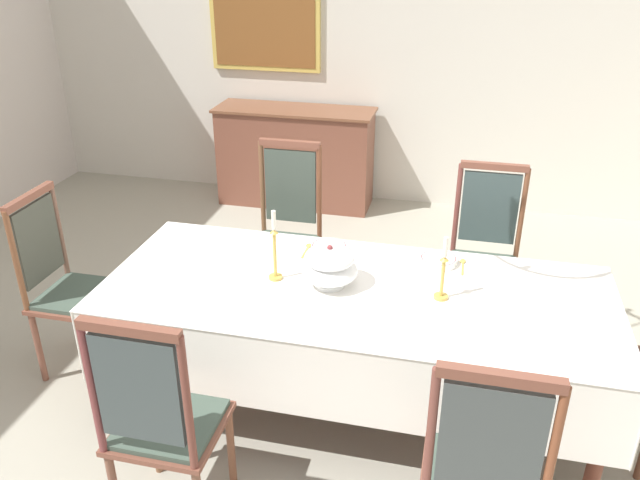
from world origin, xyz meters
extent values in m
cube|color=#A09D8C|center=(0.00, 0.00, -0.02)|extent=(7.15, 5.89, 0.04)
cube|color=beige|center=(0.00, 2.98, 1.55)|extent=(7.15, 0.08, 3.10)
cylinder|color=brown|center=(-1.16, -0.48, 0.36)|extent=(0.07, 0.07, 0.71)
cylinder|color=brown|center=(1.16, -0.48, 0.36)|extent=(0.07, 0.07, 0.71)
cylinder|color=brown|center=(-1.16, 0.35, 0.36)|extent=(0.07, 0.07, 0.71)
cylinder|color=brown|center=(1.16, 0.35, 0.36)|extent=(0.07, 0.07, 0.71)
cube|color=brown|center=(0.00, -0.06, 0.67)|extent=(2.39, 0.91, 0.08)
cube|color=brown|center=(0.00, -0.06, 0.73)|extent=(2.51, 1.03, 0.03)
cube|color=white|center=(0.00, -0.06, 0.74)|extent=(2.53, 1.05, 0.00)
cube|color=white|center=(0.00, -0.58, 0.54)|extent=(2.53, 0.00, 0.40)
cube|color=white|center=(0.00, 0.45, 0.54)|extent=(2.53, 0.00, 0.40)
cube|color=white|center=(-1.26, -0.06, 0.54)|extent=(0.00, 1.05, 0.40)
cube|color=white|center=(1.26, -0.06, 0.54)|extent=(0.00, 1.05, 0.40)
cylinder|color=brown|center=(-0.82, -0.74, 0.23)|extent=(0.04, 0.04, 0.45)
cylinder|color=brown|center=(-0.44, -0.74, 0.23)|extent=(0.04, 0.04, 0.45)
cube|color=brown|center=(-0.63, -0.92, 0.47)|extent=(0.44, 0.42, 0.03)
cube|color=#3E4E43|center=(-0.63, -0.92, 0.49)|extent=(0.40, 0.38, 0.02)
cylinder|color=brown|center=(-0.83, -1.11, 0.78)|extent=(0.03, 0.03, 0.61)
cylinder|color=brown|center=(-0.44, -1.11, 0.78)|extent=(0.03, 0.03, 0.61)
cube|color=#3F4A4A|center=(-0.63, -1.11, 0.81)|extent=(0.34, 0.02, 0.46)
cube|color=brown|center=(-0.63, -1.11, 1.09)|extent=(0.40, 0.04, 0.04)
cylinder|color=brown|center=(-0.44, 0.61, 0.23)|extent=(0.04, 0.04, 0.45)
cylinder|color=brown|center=(-0.82, 0.61, 0.23)|extent=(0.04, 0.04, 0.45)
cylinder|color=brown|center=(-0.44, 0.97, 0.23)|extent=(0.04, 0.04, 0.45)
cylinder|color=brown|center=(-0.82, 0.97, 0.23)|extent=(0.04, 0.04, 0.45)
cube|color=brown|center=(-0.63, 0.79, 0.47)|extent=(0.44, 0.42, 0.03)
cube|color=#3E4E43|center=(-0.63, 0.79, 0.49)|extent=(0.40, 0.38, 0.02)
cylinder|color=brown|center=(-0.44, 0.98, 0.80)|extent=(0.03, 0.03, 0.65)
cylinder|color=brown|center=(-0.83, 0.98, 0.80)|extent=(0.03, 0.03, 0.65)
cube|color=#3E4A42|center=(-0.63, 0.98, 0.84)|extent=(0.34, 0.02, 0.49)
cube|color=brown|center=(-0.63, 0.98, 1.13)|extent=(0.40, 0.04, 0.04)
cube|color=#3E4E43|center=(0.64, -0.92, 0.49)|extent=(0.40, 0.38, 0.02)
cylinder|color=brown|center=(0.45, -1.11, 0.79)|extent=(0.03, 0.03, 0.63)
cylinder|color=brown|center=(0.84, -1.11, 0.79)|extent=(0.03, 0.03, 0.63)
cube|color=#444B4A|center=(0.64, -1.11, 0.82)|extent=(0.34, 0.02, 0.48)
cube|color=brown|center=(0.64, -1.11, 1.11)|extent=(0.40, 0.04, 0.04)
cylinder|color=brown|center=(0.83, 0.61, 0.23)|extent=(0.04, 0.04, 0.45)
cylinder|color=brown|center=(0.45, 0.61, 0.23)|extent=(0.04, 0.04, 0.45)
cylinder|color=brown|center=(0.83, 0.97, 0.23)|extent=(0.04, 0.04, 0.45)
cylinder|color=brown|center=(0.45, 0.97, 0.23)|extent=(0.04, 0.04, 0.45)
cube|color=brown|center=(0.64, 0.79, 0.47)|extent=(0.44, 0.42, 0.03)
cube|color=#3E4E43|center=(0.64, 0.79, 0.49)|extent=(0.40, 0.38, 0.02)
cylinder|color=brown|center=(0.84, 0.98, 0.78)|extent=(0.03, 0.03, 0.60)
cylinder|color=brown|center=(0.45, 0.98, 0.78)|extent=(0.03, 0.03, 0.60)
cube|color=#394A4A|center=(0.64, 0.98, 0.81)|extent=(0.34, 0.02, 0.46)
cube|color=brown|center=(0.64, 0.98, 1.08)|extent=(0.40, 0.04, 0.04)
cylinder|color=brown|center=(-1.42, 0.13, 0.23)|extent=(0.04, 0.04, 0.45)
cylinder|color=brown|center=(-1.42, -0.25, 0.23)|extent=(0.04, 0.04, 0.45)
cylinder|color=brown|center=(-1.78, 0.13, 0.23)|extent=(0.04, 0.04, 0.45)
cylinder|color=brown|center=(-1.78, -0.25, 0.23)|extent=(0.04, 0.04, 0.45)
cube|color=brown|center=(-1.60, -0.06, 0.47)|extent=(0.42, 0.44, 0.03)
cube|color=#3E4E43|center=(-1.60, -0.06, 0.49)|extent=(0.38, 0.40, 0.02)
cylinder|color=brown|center=(-1.79, 0.13, 0.77)|extent=(0.03, 0.03, 0.59)
cylinder|color=brown|center=(-1.79, -0.26, 0.77)|extent=(0.03, 0.03, 0.59)
cube|color=#44473D|center=(-1.79, -0.06, 0.80)|extent=(0.02, 0.34, 0.45)
cube|color=brown|center=(-1.79, -0.06, 1.07)|extent=(0.04, 0.40, 0.04)
cylinder|color=brown|center=(1.42, 0.13, 0.23)|extent=(0.04, 0.04, 0.45)
cylinder|color=white|center=(-0.13, -0.06, 0.76)|extent=(0.15, 0.15, 0.02)
ellipsoid|color=white|center=(-0.13, -0.06, 0.83)|extent=(0.28, 0.28, 0.13)
ellipsoid|color=white|center=(-0.13, -0.06, 0.90)|extent=(0.25, 0.25, 0.10)
sphere|color=brown|center=(-0.13, -0.06, 0.96)|extent=(0.03, 0.03, 0.03)
cylinder|color=gold|center=(-0.42, -0.06, 0.75)|extent=(0.07, 0.07, 0.02)
cylinder|color=gold|center=(-0.42, -0.06, 0.88)|extent=(0.02, 0.02, 0.25)
cone|color=gold|center=(-0.42, -0.06, 1.01)|extent=(0.04, 0.04, 0.02)
cylinder|color=silver|center=(-0.42, -0.06, 1.07)|extent=(0.02, 0.02, 0.10)
cylinder|color=gold|center=(0.42, -0.06, 0.75)|extent=(0.07, 0.07, 0.02)
cylinder|color=gold|center=(0.42, -0.06, 0.86)|extent=(0.02, 0.02, 0.20)
cone|color=gold|center=(0.42, -0.06, 0.96)|extent=(0.04, 0.04, 0.02)
cylinder|color=silver|center=(0.42, -0.06, 1.02)|extent=(0.02, 0.02, 0.10)
cylinder|color=white|center=(0.38, 0.29, 0.76)|extent=(0.20, 0.20, 0.04)
cylinder|color=white|center=(0.38, 0.29, 0.77)|extent=(0.16, 0.16, 0.03)
torus|color=brown|center=(0.38, 0.29, 0.78)|extent=(0.19, 0.19, 0.01)
cylinder|color=white|center=(-0.22, 0.28, 0.77)|extent=(0.20, 0.20, 0.05)
cylinder|color=white|center=(-0.22, 0.28, 0.78)|extent=(0.16, 0.16, 0.03)
torus|color=brown|center=(-0.22, 0.28, 0.79)|extent=(0.19, 0.19, 0.01)
cube|color=gold|center=(0.51, 0.26, 0.75)|extent=(0.01, 0.14, 0.00)
ellipsoid|color=gold|center=(0.51, 0.34, 0.75)|extent=(0.03, 0.05, 0.01)
cube|color=gold|center=(-0.34, 0.25, 0.75)|extent=(0.01, 0.14, 0.00)
ellipsoid|color=gold|center=(-0.34, 0.33, 0.75)|extent=(0.03, 0.05, 0.01)
cube|color=brown|center=(-1.07, 2.66, 0.44)|extent=(1.40, 0.44, 0.88)
cube|color=brown|center=(-1.07, 2.66, 0.89)|extent=(1.44, 0.48, 0.02)
cube|color=brown|center=(-0.72, 2.89, 0.44)|extent=(0.59, 0.01, 0.70)
cube|color=brown|center=(-1.42, 2.89, 0.44)|extent=(0.59, 0.01, 0.70)
cube|color=#D1B251|center=(-1.40, 2.92, 1.70)|extent=(1.02, 0.04, 1.04)
cube|color=brown|center=(-1.40, 2.90, 1.70)|extent=(0.94, 0.01, 0.96)
camera|label=1|loc=(0.47, -2.79, 2.36)|focal=36.01mm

